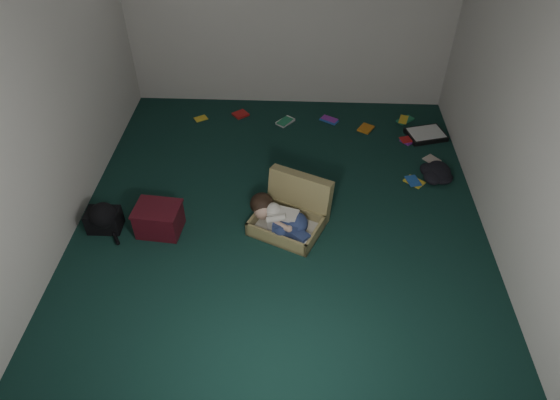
{
  "coord_description": "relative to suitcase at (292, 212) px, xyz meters",
  "views": [
    {
      "loc": [
        0.16,
        -3.64,
        3.45
      ],
      "look_at": [
        0.0,
        -0.15,
        0.35
      ],
      "focal_mm": 32.0,
      "sensor_mm": 36.0,
      "label": 1
    }
  ],
  "objects": [
    {
      "name": "wall_right",
      "position": [
        1.89,
        0.09,
        1.16
      ],
      "size": [
        0.0,
        4.5,
        4.5
      ],
      "primitive_type": "plane",
      "rotation": [
        1.57,
        0.0,
        -1.57
      ],
      "color": "silver",
      "rests_on": "ground"
    },
    {
      "name": "suitcase",
      "position": [
        0.0,
        0.0,
        0.0
      ],
      "size": [
        0.84,
        0.84,
        0.47
      ],
      "rotation": [
        0.0,
        0.0,
        -0.42
      ],
      "color": "#998B54",
      "rests_on": "floor"
    },
    {
      "name": "maroon_bin",
      "position": [
        -1.27,
        -0.16,
        0.01
      ],
      "size": [
        0.46,
        0.38,
        0.29
      ],
      "rotation": [
        0.0,
        0.0,
        -0.1
      ],
      "color": "#410D15",
      "rests_on": "floor"
    },
    {
      "name": "backpack",
      "position": [
        -1.81,
        -0.16,
        -0.02
      ],
      "size": [
        0.4,
        0.32,
        0.24
      ],
      "primitive_type": null,
      "rotation": [
        0.0,
        0.0,
        0.01
      ],
      "color": "black",
      "rests_on": "floor"
    },
    {
      "name": "clothing_pile",
      "position": [
        1.59,
        0.77,
        -0.08
      ],
      "size": [
        0.48,
        0.44,
        0.13
      ],
      "primitive_type": null,
      "rotation": [
        0.0,
        0.0,
        0.34
      ],
      "color": "black",
      "rests_on": "floor"
    },
    {
      "name": "wall_left",
      "position": [
        -2.11,
        0.09,
        1.16
      ],
      "size": [
        0.0,
        4.5,
        4.5
      ],
      "primitive_type": "plane",
      "rotation": [
        1.57,
        0.0,
        1.57
      ],
      "color": "silver",
      "rests_on": "ground"
    },
    {
      "name": "floor",
      "position": [
        -0.11,
        0.09,
        -0.14
      ],
      "size": [
        4.5,
        4.5,
        0.0
      ],
      "primitive_type": "plane",
      "color": "#102D27",
      "rests_on": "ground"
    },
    {
      "name": "person",
      "position": [
        -0.11,
        -0.13,
        0.04
      ],
      "size": [
        0.61,
        0.53,
        0.29
      ],
      "rotation": [
        0.0,
        0.0,
        -0.42
      ],
      "color": "silver",
      "rests_on": "suitcase"
    },
    {
      "name": "book_scatter",
      "position": [
        0.65,
        1.6,
        -0.13
      ],
      "size": [
        3.0,
        1.49,
        0.02
      ],
      "color": "yellow",
      "rests_on": "floor"
    },
    {
      "name": "paper_tray",
      "position": [
        1.59,
        1.58,
        -0.11
      ],
      "size": [
        0.52,
        0.44,
        0.06
      ],
      "rotation": [
        0.0,
        0.0,
        0.28
      ],
      "color": "black",
      "rests_on": "floor"
    },
    {
      "name": "wall_front",
      "position": [
        -0.11,
        -2.16,
        1.16
      ],
      "size": [
        4.5,
        0.0,
        4.5
      ],
      "primitive_type": "plane",
      "rotation": [
        -1.57,
        0.0,
        0.0
      ],
      "color": "silver",
      "rests_on": "ground"
    },
    {
      "name": "wall_back",
      "position": [
        -0.11,
        2.34,
        1.16
      ],
      "size": [
        4.5,
        0.0,
        4.5
      ],
      "primitive_type": "plane",
      "rotation": [
        1.57,
        0.0,
        0.0
      ],
      "color": "silver",
      "rests_on": "ground"
    }
  ]
}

